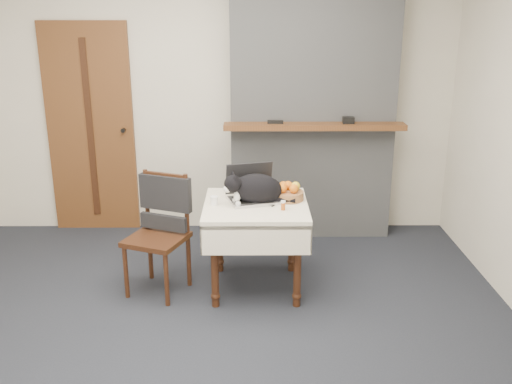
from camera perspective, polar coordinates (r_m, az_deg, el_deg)
ground at (r=4.01m, az=-5.44°, el=-13.83°), size 4.50×4.50×0.00m
room_shell at (r=3.89m, az=-5.63°, el=12.79°), size 4.52×4.01×2.61m
door at (r=5.70m, az=-16.19°, el=6.04°), size 0.82×0.10×2.00m
chimney at (r=5.33m, az=5.67°, el=9.13°), size 1.62×0.48×2.60m
side_table at (r=4.34m, az=-0.02°, el=-2.57°), size 0.78×0.78×0.70m
laptop at (r=4.37m, az=-0.39°, el=0.10°), size 0.44×0.40×0.27m
cat at (r=4.28m, az=0.11°, el=0.32°), size 0.55×0.31×0.26m
cream_jar at (r=4.27m, az=-4.21°, el=-0.86°), size 0.06×0.06×0.07m
pill_bottle at (r=4.16m, az=2.73°, el=-1.33°), size 0.03×0.03×0.07m
fruit_basket at (r=4.38m, az=3.26°, el=-0.08°), size 0.24×0.24×0.13m
desk_clutter at (r=4.38m, az=2.58°, el=-0.74°), size 0.13×0.12×0.01m
chair at (r=4.42m, az=-9.42°, el=-2.43°), size 0.53×0.53×0.92m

